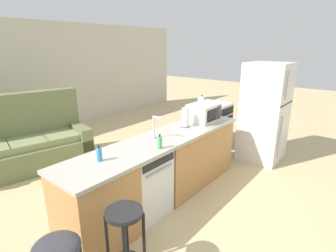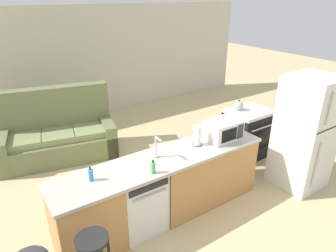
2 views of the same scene
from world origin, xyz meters
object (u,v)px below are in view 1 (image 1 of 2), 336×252
Objects in this scene: refrigerator at (265,113)px; microwave at (203,113)px; couch at (26,145)px; dishwasher at (142,182)px; dish_soap_bottle at (99,154)px; kettle at (202,100)px; soap_bottle at (160,143)px; stove_range at (210,125)px; paper_towel_roll at (185,118)px; bar_stool at (125,231)px.

refrigerator reaches higher than microwave.
microwave is 0.23× the size of couch.
refrigerator is (2.60, -0.55, 0.46)m from dishwasher.
dish_soap_bottle is at bearing -95.54° from couch.
refrigerator reaches higher than kettle.
dishwasher is 4.77× the size of soap_bottle.
refrigerator is at bearing -90.01° from stove_range.
dish_soap_bottle is at bearing -170.89° from stove_range.
microwave is at bearing 9.44° from soap_bottle.
dishwasher is at bearing 179.95° from microwave.
microwave is (-1.20, -0.55, 0.59)m from stove_range.
paper_towel_roll reaches higher than dishwasher.
soap_bottle is (-0.88, -0.26, -0.07)m from paper_towel_roll.
stove_range is at bearing -38.19° from kettle.
soap_bottle is at bearing -162.95° from stove_range.
dish_soap_bottle is 0.08× the size of couch.
couch reaches higher than bar_stool.
dish_soap_bottle is (-1.95, 0.04, -0.07)m from microwave.
microwave is at bearing -1.30° from dish_soap_bottle.
stove_range is at bearing 17.24° from paper_towel_roll.
stove_range is 0.51× the size of refrigerator.
couch is (-1.29, 2.47, -0.64)m from paper_towel_roll.
kettle is (2.43, 0.68, 0.56)m from dishwasher.
soap_bottle is 1.10m from bar_stool.
bar_stool is 0.34× the size of couch.
paper_towel_roll is (0.98, 0.05, 0.62)m from dishwasher.
refrigerator is 2.52m from soap_bottle.
soap_bottle is at bearing -170.56° from microwave.
microwave reaches higher than stove_range.
dish_soap_bottle is at bearing 169.34° from refrigerator.
stove_range is at bearing 18.88° from bar_stool.
couch is at bearing 84.46° from dish_soap_bottle.
paper_towel_roll is at bearing 159.81° from refrigerator.
stove_range is (2.60, 0.55, 0.03)m from dishwasher.
couch is at bearing 124.21° from microwave.
kettle is at bearing 33.35° from microwave.
microwave is at bearing 155.43° from refrigerator.
microwave is at bearing -55.79° from couch.
dish_soap_bottle is (-0.55, 0.04, 0.55)m from dishwasher.
paper_towel_roll reaches higher than microwave.
couch reaches higher than paper_towel_roll.
dishwasher is 2.53m from couch.
kettle is at bearing 21.03° from soap_bottle.
dishwasher is at bearing -4.48° from dish_soap_bottle.
kettle reaches higher than bar_stool.
soap_bottle reaches higher than bar_stool.
refrigerator is 3.44m from bar_stool.
dishwasher is 2.66m from stove_range.
refrigerator reaches higher than soap_bottle.
stove_range is at bearing -34.05° from couch.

